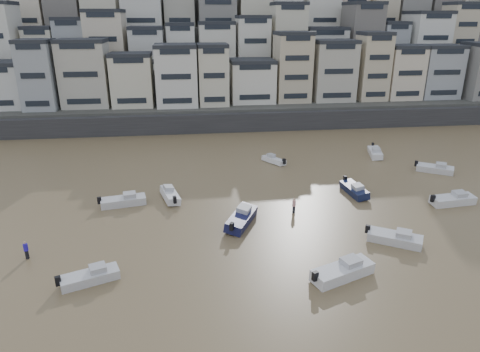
{
  "coord_description": "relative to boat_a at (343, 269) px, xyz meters",
  "views": [
    {
      "loc": [
        -1.96,
        -13.9,
        20.69
      ],
      "look_at": [
        3.57,
        30.0,
        4.0
      ],
      "focal_mm": 32.0,
      "sensor_mm": 36.0,
      "label": 1
    }
  ],
  "objects": [
    {
      "name": "harbor_wall",
      "position": [
        -0.39,
        49.58,
        0.91
      ],
      "size": [
        140.0,
        3.0,
        3.5
      ],
      "primitive_type": "cube",
      "color": "#38383A",
      "rests_on": "ground"
    },
    {
      "name": "hillside",
      "position": [
        4.34,
        89.42,
        12.16
      ],
      "size": [
        141.04,
        66.0,
        50.0
      ],
      "color": "#4C4C47",
      "rests_on": "ground"
    },
    {
      "name": "boat_a",
      "position": [
        0.0,
        0.0,
        0.0
      ],
      "size": [
        6.49,
        4.17,
        1.69
      ],
      "primitive_type": null,
      "rotation": [
        0.0,
        0.0,
        0.38
      ],
      "color": "silver",
      "rests_on": "ground"
    },
    {
      "name": "boat_b",
      "position": [
        6.99,
        4.9,
        -0.1
      ],
      "size": [
        5.59,
        4.42,
        1.49
      ],
      "primitive_type": null,
      "rotation": [
        0.0,
        0.0,
        -0.56
      ],
      "color": "silver",
      "rests_on": "ground"
    },
    {
      "name": "boat_c",
      "position": [
        -7.15,
        10.78,
        0.01
      ],
      "size": [
        4.6,
        6.52,
        1.71
      ],
      "primitive_type": null,
      "rotation": [
        0.0,
        0.0,
        1.11
      ],
      "color": "#141741",
      "rests_on": "ground"
    },
    {
      "name": "boat_d",
      "position": [
        17.89,
        12.7,
        -0.06
      ],
      "size": [
        5.88,
        2.43,
        1.56
      ],
      "primitive_type": null,
      "rotation": [
        0.0,
        0.0,
        0.1
      ],
      "color": "silver",
      "rests_on": "ground"
    },
    {
      "name": "boat_e",
      "position": [
        7.67,
        17.1,
        -0.1
      ],
      "size": [
        2.34,
        5.62,
        1.49
      ],
      "primitive_type": null,
      "rotation": [
        0.0,
        0.0,
        -1.47
      ],
      "color": "#131B3B",
      "rests_on": "ground"
    },
    {
      "name": "boat_f",
      "position": [
        -14.78,
        18.3,
        -0.13
      ],
      "size": [
        2.93,
        5.47,
        1.42
      ],
      "primitive_type": null,
      "rotation": [
        0.0,
        0.0,
        1.82
      ],
      "color": "white",
      "rests_on": "ground"
    },
    {
      "name": "boat_g",
      "position": [
        21.79,
        23.16,
        -0.13
      ],
      "size": [
        5.37,
        4.28,
        1.44
      ],
      "primitive_type": null,
      "rotation": [
        0.0,
        0.0,
        -0.57
      ],
      "color": "silver",
      "rests_on": "ground"
    },
    {
      "name": "boat_h",
      "position": [
        0.21,
        30.0,
        -0.25
      ],
      "size": [
        3.63,
        4.43,
        1.19
      ],
      "primitive_type": null,
      "rotation": [
        0.0,
        0.0,
        2.16
      ],
      "color": "white",
      "rests_on": "ground"
    },
    {
      "name": "boat_i",
      "position": [
        16.59,
        31.31,
        -0.09
      ],
      "size": [
        3.16,
        5.82,
        1.51
      ],
      "primitive_type": null,
      "rotation": [
        0.0,
        0.0,
        -1.83
      ],
      "color": "white",
      "rests_on": "ground"
    },
    {
      "name": "boat_j",
      "position": [
        -20.87,
        1.93,
        -0.15
      ],
      "size": [
        5.34,
        3.36,
        1.39
      ],
      "primitive_type": null,
      "rotation": [
        0.0,
        0.0,
        0.36
      ],
      "color": "silver",
      "rests_on": "ground"
    },
    {
      "name": "boat_k",
      "position": [
        -20.11,
        17.25,
        -0.09
      ],
      "size": [
        5.78,
        2.8,
        1.51
      ],
      "primitive_type": null,
      "rotation": [
        0.0,
        0.0,
        0.19
      ],
      "color": "silver",
      "rests_on": "ground"
    },
    {
      "name": "person_blue",
      "position": [
        -27.28,
        6.47,
        0.03
      ],
      "size": [
        0.44,
        0.44,
        1.74
      ],
      "primitive_type": null,
      "color": "#2919BB",
      "rests_on": "ground"
    },
    {
      "name": "person_pink",
      "position": [
        -1.0,
        12.79,
        0.03
      ],
      "size": [
        0.44,
        0.44,
        1.74
      ],
      "primitive_type": null,
      "color": "#DB9B9B",
      "rests_on": "ground"
    }
  ]
}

